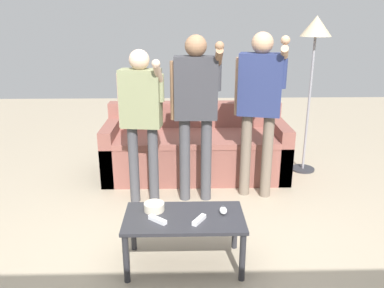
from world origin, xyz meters
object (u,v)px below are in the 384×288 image
at_px(game_remote_nunchuk, 223,210).
at_px(game_remote_wand_near, 199,220).
at_px(snack_bowl, 154,207).
at_px(floor_lamp, 315,38).
at_px(player_center, 196,101).
at_px(coffee_table, 184,223).
at_px(player_right, 260,97).
at_px(player_left, 141,110).
at_px(couch, 196,149).
at_px(game_remote_wand_far, 157,220).

bearing_deg(game_remote_nunchuk, game_remote_wand_near, -147.09).
xyz_separation_m(snack_bowl, floor_lamp, (1.68, 1.76, 1.12)).
distance_m(game_remote_nunchuk, player_center, 1.23).
bearing_deg(floor_lamp, game_remote_wand_near, -124.94).
height_order(coffee_table, player_right, player_right).
distance_m(player_left, game_remote_wand_near, 1.34).
height_order(couch, floor_lamp, floor_lamp).
xyz_separation_m(snack_bowl, player_left, (-0.17, 0.95, 0.52)).
bearing_deg(floor_lamp, snack_bowl, -133.70).
xyz_separation_m(coffee_table, player_center, (0.12, 1.09, 0.68)).
height_order(couch, game_remote_wand_far, couch).
relative_size(game_remote_nunchuk, player_left, 0.06).
relative_size(coffee_table, player_center, 0.54).
bearing_deg(snack_bowl, game_remote_wand_near, -28.27).
height_order(floor_lamp, game_remote_wand_far, floor_lamp).
relative_size(player_right, game_remote_wand_far, 11.85).
xyz_separation_m(game_remote_nunchuk, player_right, (0.45, 1.14, 0.61)).
height_order(coffee_table, floor_lamp, floor_lamp).
height_order(coffee_table, game_remote_nunchuk, game_remote_nunchuk).
bearing_deg(couch, coffee_table, -94.52).
distance_m(game_remote_nunchuk, game_remote_wand_far, 0.49).
bearing_deg(floor_lamp, game_remote_nunchuk, -122.76).
height_order(game_remote_nunchuk, player_left, player_left).
bearing_deg(game_remote_nunchuk, player_right, 68.32).
height_order(snack_bowl, game_remote_nunchuk, snack_bowl).
height_order(floor_lamp, game_remote_wand_near, floor_lamp).
relative_size(floor_lamp, player_center, 1.10).
relative_size(game_remote_nunchuk, player_right, 0.05).
xyz_separation_m(player_center, game_remote_wand_near, (-0.01, -1.17, -0.61)).
bearing_deg(snack_bowl, player_right, 48.26).
relative_size(snack_bowl, player_center, 0.09).
height_order(game_remote_nunchuk, player_center, player_center).
relative_size(coffee_table, player_left, 0.58).
xyz_separation_m(player_right, game_remote_wand_far, (-0.93, -1.25, -0.62)).
bearing_deg(couch, snack_bowl, -102.14).
bearing_deg(player_right, floor_lamp, 43.41).
relative_size(couch, coffee_table, 2.37).
xyz_separation_m(couch, player_center, (-0.02, -0.69, 0.73)).
xyz_separation_m(coffee_table, game_remote_wand_far, (-0.19, -0.07, 0.07)).
distance_m(snack_bowl, game_remote_wand_near, 0.37).
height_order(player_left, player_center, player_center).
xyz_separation_m(game_remote_wand_near, game_remote_wand_far, (-0.29, 0.01, -0.00)).
xyz_separation_m(couch, game_remote_wand_far, (-0.33, -1.86, 0.12)).
distance_m(snack_bowl, player_center, 1.21).
xyz_separation_m(snack_bowl, game_remote_wand_near, (0.33, -0.18, -0.01)).
distance_m(coffee_table, game_remote_wand_near, 0.15).
bearing_deg(player_right, couch, 134.37).
bearing_deg(game_remote_nunchuk, floor_lamp, 57.24).
xyz_separation_m(couch, game_remote_wand_near, (-0.04, -1.87, 0.12)).
height_order(player_center, game_remote_wand_near, player_center).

